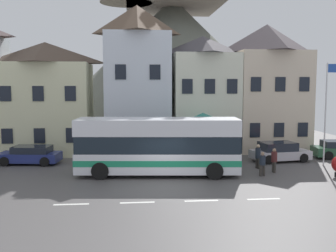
{
  "coord_description": "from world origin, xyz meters",
  "views": [
    {
      "loc": [
        -1.79,
        -20.86,
        5.44
      ],
      "look_at": [
        0.74,
        5.86,
        2.64
      ],
      "focal_mm": 42.9,
      "sensor_mm": 36.0,
      "label": 1
    }
  ],
  "objects": [
    {
      "name": "flagpole",
      "position": [
        11.21,
        4.59,
        3.98
      ],
      "size": [
        0.95,
        0.1,
        6.84
      ],
      "color": "silver",
      "rests_on": "ground_plane"
    },
    {
      "name": "hilltop_castle",
      "position": [
        3.4,
        29.03,
        8.67
      ],
      "size": [
        32.88,
        32.88,
        23.84
      ],
      "color": "#5A5C52",
      "rests_on": "ground_plane"
    },
    {
      "name": "pedestrian_01",
      "position": [
        6.42,
        4.06,
        0.86
      ],
      "size": [
        0.34,
        0.36,
        1.58
      ],
      "color": "#38332D",
      "rests_on": "ground_plane"
    },
    {
      "name": "bus_shelter",
      "position": [
        3.26,
        6.6,
        2.91
      ],
      "size": [
        3.6,
        3.6,
        3.47
      ],
      "color": "#473D33",
      "rests_on": "ground_plane"
    },
    {
      "name": "pedestrian_02",
      "position": [
        7.05,
        2.83,
        0.84
      ],
      "size": [
        0.36,
        0.37,
        1.5
      ],
      "color": "#38332D",
      "rests_on": "ground_plane"
    },
    {
      "name": "townhouse_04",
      "position": [
        9.66,
        12.27,
        5.2
      ],
      "size": [
        5.72,
        6.61,
        10.41
      ],
      "color": "beige",
      "rests_on": "ground_plane"
    },
    {
      "name": "townhouse_02",
      "position": [
        -1.2,
        11.8,
        5.85
      ],
      "size": [
        5.06,
        5.67,
        11.69
      ],
      "color": "silver",
      "rests_on": "ground_plane"
    },
    {
      "name": "transit_bus",
      "position": [
        -0.16,
        2.86,
        1.72
      ],
      "size": [
        9.87,
        3.49,
        3.41
      ],
      "rotation": [
        0.0,
        0.0,
        -0.09
      ],
      "color": "white",
      "rests_on": "ground_plane"
    },
    {
      "name": "parked_car_00",
      "position": [
        8.73,
        6.37,
        0.66
      ],
      "size": [
        4.23,
        2.4,
        1.36
      ],
      "rotation": [
        0.0,
        0.0,
        0.14
      ],
      "color": "silver",
      "rests_on": "ground_plane"
    },
    {
      "name": "townhouse_03",
      "position": [
        4.19,
        12.03,
        4.68
      ],
      "size": [
        5.13,
        6.14,
        9.37
      ],
      "color": "silver",
      "rests_on": "ground_plane"
    },
    {
      "name": "townhouse_01",
      "position": [
        -8.41,
        11.81,
        4.36
      ],
      "size": [
        6.89,
        5.69,
        8.73
      ],
      "color": "beige",
      "rests_on": "ground_plane"
    },
    {
      "name": "parked_car_01",
      "position": [
        -8.65,
        7.02,
        0.61
      ],
      "size": [
        4.29,
        2.33,
        1.23
      ],
      "rotation": [
        0.0,
        0.0,
        3.02
      ],
      "color": "navy",
      "rests_on": "ground_plane"
    },
    {
      "name": "public_bench",
      "position": [
        4.1,
        8.41,
        0.47
      ],
      "size": [
        1.71,
        0.48,
        0.87
      ],
      "color": "brown",
      "rests_on": "ground_plane"
    },
    {
      "name": "pedestrian_00",
      "position": [
        6.01,
        1.97,
        0.81
      ],
      "size": [
        0.36,
        0.36,
        1.44
      ],
      "color": "#38332D",
      "rests_on": "ground_plane"
    },
    {
      "name": "ground_plane",
      "position": [
        0.0,
        -0.0,
        -0.03
      ],
      "size": [
        40.0,
        60.0,
        0.07
      ],
      "color": "#514D4D"
    }
  ]
}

